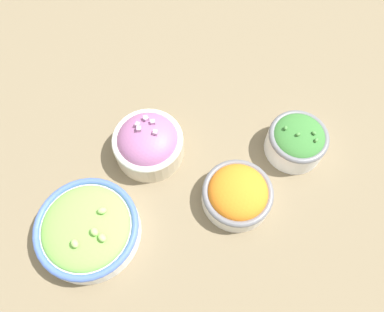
{
  "coord_description": "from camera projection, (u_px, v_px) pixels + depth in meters",
  "views": [
    {
      "loc": [
        0.01,
        0.3,
        0.67
      ],
      "look_at": [
        0.0,
        0.0,
        0.03
      ],
      "focal_mm": 35.0,
      "sensor_mm": 36.0,
      "label": 1
    }
  ],
  "objects": [
    {
      "name": "ground_plane",
      "position": [
        192.0,
        163.0,
        0.73
      ],
      "size": [
        3.0,
        3.0,
        0.0
      ],
      "primitive_type": "plane",
      "color": "#75664C"
    },
    {
      "name": "bowl_carrots",
      "position": [
        237.0,
        194.0,
        0.67
      ],
      "size": [
        0.13,
        0.13,
        0.07
      ],
      "color": "silver",
      "rests_on": "ground_plane"
    },
    {
      "name": "bowl_broccoli",
      "position": [
        297.0,
        140.0,
        0.71
      ],
      "size": [
        0.11,
        0.11,
        0.07
      ],
      "color": "white",
      "rests_on": "ground_plane"
    },
    {
      "name": "bowl_red_onion",
      "position": [
        148.0,
        143.0,
        0.71
      ],
      "size": [
        0.13,
        0.13,
        0.09
      ],
      "color": "beige",
      "rests_on": "ground_plane"
    },
    {
      "name": "bowl_lettuce",
      "position": [
        87.0,
        229.0,
        0.65
      ],
      "size": [
        0.18,
        0.18,
        0.07
      ],
      "color": "white",
      "rests_on": "ground_plane"
    }
  ]
}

